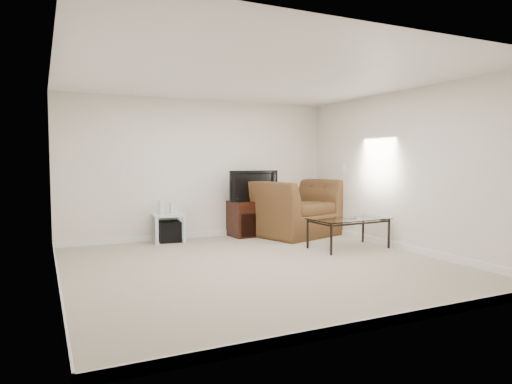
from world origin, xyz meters
name	(u,v)px	position (x,y,z in m)	size (l,w,h in m)	color
floor	(261,266)	(0.00, 0.00, 0.00)	(5.00, 5.00, 0.00)	tan
ceiling	(261,77)	(0.00, 0.00, 2.50)	(5.00, 5.00, 0.00)	white
wall_back	(201,169)	(0.00, 2.50, 1.25)	(5.00, 0.02, 2.50)	silver
wall_left	(54,175)	(-2.50, 0.00, 1.25)	(0.02, 5.00, 2.50)	silver
wall_right	(405,171)	(2.50, 0.00, 1.25)	(0.02, 5.00, 2.50)	silver
plate_back	(122,170)	(-1.40, 2.49, 1.25)	(0.12, 0.02, 0.12)	white
plate_right_switch	(343,169)	(2.49, 1.60, 1.25)	(0.02, 0.09, 0.13)	white
plate_right_outlet	(352,221)	(2.49, 1.30, 0.30)	(0.02, 0.08, 0.12)	white
tv_stand	(251,218)	(0.90, 2.28, 0.33)	(0.79, 0.55, 0.66)	black
dvd_player	(252,207)	(0.90, 2.24, 0.55)	(0.45, 0.32, 0.06)	black
television	(251,186)	(0.90, 2.25, 0.94)	(0.91, 0.18, 0.56)	black
side_table	(168,228)	(-0.67, 2.28, 0.25)	(0.52, 0.52, 0.50)	silver
subwoofer	(170,232)	(-0.64, 2.30, 0.18)	(0.36, 0.36, 0.36)	black
game_console	(161,207)	(-0.80, 2.27, 0.61)	(0.05, 0.17, 0.23)	white
game_case	(172,208)	(-0.61, 2.26, 0.59)	(0.05, 0.14, 0.20)	silver
recliner	(292,198)	(1.65, 2.05, 0.70)	(1.59, 1.04, 1.39)	brown
coffee_table	(348,233)	(1.80, 0.48, 0.24)	(1.24, 0.70, 0.48)	black
remote	(351,218)	(1.79, 0.41, 0.50)	(0.19, 0.05, 0.02)	#B2B2B7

